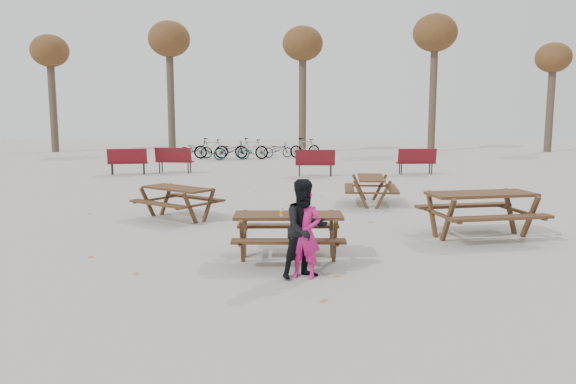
{
  "coord_description": "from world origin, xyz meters",
  "views": [
    {
      "loc": [
        -0.06,
        -9.17,
        2.48
      ],
      "look_at": [
        0.0,
        1.0,
        1.0
      ],
      "focal_mm": 35.0,
      "sensor_mm": 36.0,
      "label": 1
    }
  ],
  "objects_px": {
    "main_picnic_table": "(288,225)",
    "adult": "(305,229)",
    "soda_bottle": "(282,212)",
    "picnic_table_east": "(480,215)",
    "child": "(305,233)",
    "picnic_table_far": "(371,190)",
    "picnic_table_north": "(178,203)",
    "food_tray": "(301,215)"
  },
  "relations": [
    {
      "from": "adult",
      "to": "picnic_table_east",
      "type": "bearing_deg",
      "value": 10.3
    },
    {
      "from": "picnic_table_east",
      "to": "child",
      "type": "bearing_deg",
      "value": -153.51
    },
    {
      "from": "food_tray",
      "to": "picnic_table_far",
      "type": "distance_m",
      "value": 6.17
    },
    {
      "from": "adult",
      "to": "picnic_table_far",
      "type": "relative_size",
      "value": 0.87
    },
    {
      "from": "soda_bottle",
      "to": "picnic_table_north",
      "type": "relative_size",
      "value": 0.1
    },
    {
      "from": "picnic_table_east",
      "to": "picnic_table_far",
      "type": "bearing_deg",
      "value": 100.78
    },
    {
      "from": "picnic_table_east",
      "to": "picnic_table_far",
      "type": "xyz_separation_m",
      "value": [
        -1.56,
        3.96,
        -0.08
      ]
    },
    {
      "from": "soda_bottle",
      "to": "main_picnic_table",
      "type": "bearing_deg",
      "value": 57.83
    },
    {
      "from": "main_picnic_table",
      "to": "picnic_table_north",
      "type": "bearing_deg",
      "value": 125.22
    },
    {
      "from": "picnic_table_east",
      "to": "food_tray",
      "type": "bearing_deg",
      "value": -163.34
    },
    {
      "from": "food_tray",
      "to": "picnic_table_north",
      "type": "relative_size",
      "value": 0.1
    },
    {
      "from": "main_picnic_table",
      "to": "food_tray",
      "type": "relative_size",
      "value": 10.0
    },
    {
      "from": "soda_bottle",
      "to": "picnic_table_east",
      "type": "height_order",
      "value": "soda_bottle"
    },
    {
      "from": "child",
      "to": "picnic_table_far",
      "type": "xyz_separation_m",
      "value": [
        2.0,
        6.67,
        -0.31
      ]
    },
    {
      "from": "food_tray",
      "to": "picnic_table_north",
      "type": "bearing_deg",
      "value": 126.01
    },
    {
      "from": "child",
      "to": "picnic_table_far",
      "type": "relative_size",
      "value": 0.79
    },
    {
      "from": "soda_bottle",
      "to": "picnic_table_north",
      "type": "distance_m",
      "value": 4.49
    },
    {
      "from": "food_tray",
      "to": "picnic_table_east",
      "type": "xyz_separation_m",
      "value": [
        3.58,
        1.86,
        -0.35
      ]
    },
    {
      "from": "adult",
      "to": "picnic_table_north",
      "type": "height_order",
      "value": "adult"
    },
    {
      "from": "child",
      "to": "picnic_table_far",
      "type": "distance_m",
      "value": 6.97
    },
    {
      "from": "picnic_table_far",
      "to": "picnic_table_east",
      "type": "bearing_deg",
      "value": -152.7
    },
    {
      "from": "main_picnic_table",
      "to": "picnic_table_far",
      "type": "distance_m",
      "value": 6.06
    },
    {
      "from": "child",
      "to": "picnic_table_far",
      "type": "height_order",
      "value": "child"
    },
    {
      "from": "main_picnic_table",
      "to": "adult",
      "type": "height_order",
      "value": "adult"
    },
    {
      "from": "picnic_table_east",
      "to": "picnic_table_far",
      "type": "distance_m",
      "value": 4.26
    },
    {
      "from": "picnic_table_east",
      "to": "adult",
      "type": "bearing_deg",
      "value": -153.4
    },
    {
      "from": "main_picnic_table",
      "to": "soda_bottle",
      "type": "distance_m",
      "value": 0.33
    },
    {
      "from": "adult",
      "to": "picnic_table_far",
      "type": "xyz_separation_m",
      "value": [
        1.99,
        6.67,
        -0.38
      ]
    },
    {
      "from": "main_picnic_table",
      "to": "adult",
      "type": "relative_size",
      "value": 1.21
    },
    {
      "from": "soda_bottle",
      "to": "picnic_table_far",
      "type": "height_order",
      "value": "soda_bottle"
    },
    {
      "from": "child",
      "to": "picnic_table_east",
      "type": "height_order",
      "value": "child"
    },
    {
      "from": "picnic_table_north",
      "to": "picnic_table_east",
      "type": "bearing_deg",
      "value": 20.31
    },
    {
      "from": "main_picnic_table",
      "to": "picnic_table_east",
      "type": "relative_size",
      "value": 0.87
    },
    {
      "from": "food_tray",
      "to": "picnic_table_north",
      "type": "distance_m",
      "value": 4.68
    },
    {
      "from": "food_tray",
      "to": "picnic_table_north",
      "type": "xyz_separation_m",
      "value": [
        -2.74,
        3.77,
        -0.42
      ]
    },
    {
      "from": "soda_bottle",
      "to": "child",
      "type": "height_order",
      "value": "child"
    },
    {
      "from": "main_picnic_table",
      "to": "soda_bottle",
      "type": "bearing_deg",
      "value": -122.17
    },
    {
      "from": "food_tray",
      "to": "adult",
      "type": "height_order",
      "value": "adult"
    },
    {
      "from": "child",
      "to": "picnic_table_east",
      "type": "xyz_separation_m",
      "value": [
        3.56,
        2.7,
        -0.23
      ]
    },
    {
      "from": "soda_bottle",
      "to": "child",
      "type": "xyz_separation_m",
      "value": [
        0.35,
        -0.86,
        -0.17
      ]
    },
    {
      "from": "soda_bottle",
      "to": "picnic_table_east",
      "type": "relative_size",
      "value": 0.08
    },
    {
      "from": "child",
      "to": "adult",
      "type": "xyz_separation_m",
      "value": [
        0.01,
        -0.0,
        0.07
      ]
    }
  ]
}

